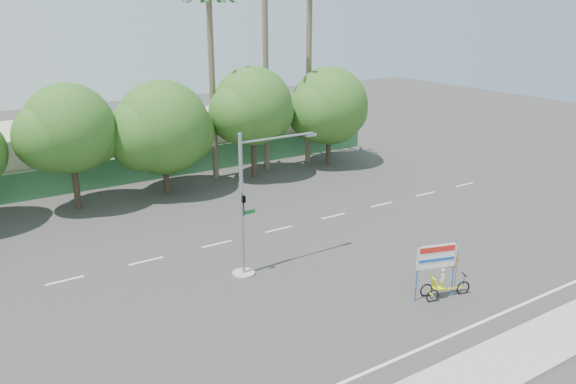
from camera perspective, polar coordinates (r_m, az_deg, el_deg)
ground at (r=25.93m, az=4.72°, el=-10.31°), size 120.00×120.00×0.00m
sidewalk_near at (r=21.40m, az=17.58°, el=-17.87°), size 50.00×2.40×0.12m
fence at (r=43.39m, az=-12.68°, el=2.64°), size 38.00×0.08×2.00m
building_left at (r=45.34m, az=-26.73°, el=3.08°), size 12.00×8.00×4.00m
building_right at (r=50.29m, az=-5.99°, el=6.05°), size 14.00×8.00×3.60m
tree_left at (r=37.35m, az=-21.39°, el=5.73°), size 6.66×5.60×8.07m
tree_center at (r=39.03m, az=-12.67°, el=6.15°), size 7.62×6.40×7.85m
tree_right at (r=41.74m, az=-3.63°, el=8.41°), size 6.90×5.80×8.36m
tree_far_right at (r=45.61m, az=4.16°, el=8.49°), size 7.38×6.20×7.94m
palm_tall at (r=43.49m, az=-2.33°, el=15.76°), size 3.73×3.79×17.45m
palm_mid at (r=45.70m, az=2.15°, el=14.55°), size 3.73×3.79×15.45m
palm_short at (r=41.50m, az=-7.81°, el=13.27°), size 3.73×3.79×14.45m
traffic_signal at (r=26.66m, az=-4.09°, el=-2.55°), size 4.72×1.10×7.00m
trike_billboard at (r=25.98m, az=15.21°, el=-8.16°), size 2.67×1.11×2.72m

